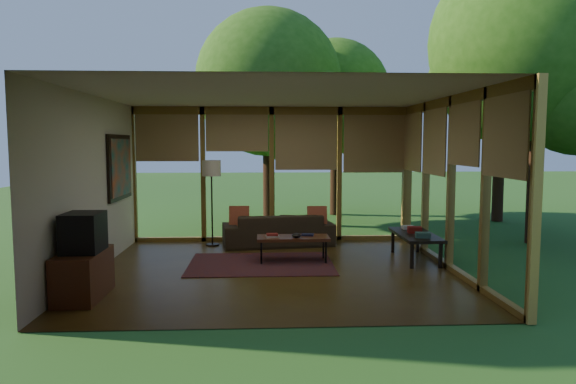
{
  "coord_description": "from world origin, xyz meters",
  "views": [
    {
      "loc": [
        -0.17,
        -7.83,
        1.97
      ],
      "look_at": [
        0.24,
        0.7,
        1.16
      ],
      "focal_mm": 32.0,
      "sensor_mm": 36.0,
      "label": 1
    }
  ],
  "objects": [
    {
      "name": "console_book_c",
      "position": [
        2.4,
        1.08,
        0.48
      ],
      "size": [
        0.22,
        0.17,
        0.06
      ],
      "primitive_type": "cube",
      "rotation": [
        0.0,
        0.0,
        0.07
      ],
      "color": "beige",
      "rests_on": "side_console"
    },
    {
      "name": "ceiling",
      "position": [
        0.0,
        0.0,
        2.7
      ],
      "size": [
        5.5,
        5.5,
        0.0
      ],
      "primitive_type": "plane",
      "rotation": [
        3.14,
        0.0,
        0.0
      ],
      "color": "silver",
      "rests_on": "ground"
    },
    {
      "name": "wall_painting",
      "position": [
        -2.71,
        1.4,
        1.55
      ],
      "size": [
        0.06,
        1.35,
        1.15
      ],
      "color": "black",
      "rests_on": "wall_left"
    },
    {
      "name": "sofa",
      "position": [
        0.12,
        2.0,
        0.31
      ],
      "size": [
        2.21,
        1.12,
        0.62
      ],
      "primitive_type": "imported",
      "rotation": [
        0.0,
        0.0,
        3.29
      ],
      "color": "#34281A",
      "rests_on": "floor"
    },
    {
      "name": "floor",
      "position": [
        0.0,
        0.0,
        0.0
      ],
      "size": [
        5.5,
        5.5,
        0.0
      ],
      "primitive_type": "plane",
      "color": "#553C16",
      "rests_on": "ground"
    },
    {
      "name": "media_cabinet",
      "position": [
        -2.47,
        -1.31,
        0.3
      ],
      "size": [
        0.5,
        1.0,
        0.6
      ],
      "primitive_type": "cube",
      "color": "#5A2B18",
      "rests_on": "floor"
    },
    {
      "name": "ct_book_lower",
      "position": [
        -0.03,
        0.54,
        0.44
      ],
      "size": [
        0.23,
        0.19,
        0.03
      ],
      "primitive_type": "cube",
      "rotation": [
        0.0,
        0.0,
        0.22
      ],
      "color": "beige",
      "rests_on": "coffee_table"
    },
    {
      "name": "ct_bowl",
      "position": [
        0.37,
        0.49,
        0.46
      ],
      "size": [
        0.16,
        0.16,
        0.07
      ],
      "primitive_type": "ellipsoid",
      "color": "black",
      "rests_on": "coffee_table"
    },
    {
      "name": "tree_far",
      "position": [
        5.45,
        4.9,
        3.47
      ],
      "size": [
        2.96,
        2.96,
        4.97
      ],
      "color": "#321C12",
      "rests_on": "ground"
    },
    {
      "name": "tree_nw",
      "position": [
        -0.04,
        4.71,
        3.41
      ],
      "size": [
        3.52,
        3.52,
        5.18
      ],
      "color": "#321C12",
      "rests_on": "ground"
    },
    {
      "name": "wall_left",
      "position": [
        -2.75,
        0.0,
        1.35
      ],
      "size": [
        0.04,
        5.0,
        2.7
      ],
      "primitive_type": "cube",
      "color": "beige",
      "rests_on": "ground"
    },
    {
      "name": "tree_ne",
      "position": [
        1.83,
        6.39,
        3.33
      ],
      "size": [
        2.96,
        2.96,
        4.83
      ],
      "color": "#321C12",
      "rests_on": "ground"
    },
    {
      "name": "coffee_table",
      "position": [
        0.32,
        0.59,
        0.39
      ],
      "size": [
        1.2,
        0.5,
        0.43
      ],
      "color": "#5A2B18",
      "rests_on": "floor"
    },
    {
      "name": "rug",
      "position": [
        -0.21,
        0.43,
        0.01
      ],
      "size": [
        2.34,
        1.66,
        0.01
      ],
      "primitive_type": "cube",
      "color": "maroon",
      "rests_on": "floor"
    },
    {
      "name": "console_book_b",
      "position": [
        2.4,
        0.68,
        0.51
      ],
      "size": [
        0.25,
        0.2,
        0.1
      ],
      "primitive_type": "cube",
      "rotation": [
        0.0,
        0.0,
        -0.16
      ],
      "color": "maroon",
      "rests_on": "side_console"
    },
    {
      "name": "floor_lamp",
      "position": [
        -1.16,
        2.03,
        1.41
      ],
      "size": [
        0.36,
        0.36,
        1.65
      ],
      "color": "black",
      "rests_on": "floor"
    },
    {
      "name": "pillow_right",
      "position": [
        0.87,
        1.95,
        0.57
      ],
      "size": [
        0.37,
        0.2,
        0.39
      ],
      "primitive_type": "cube",
      "rotation": [
        -0.21,
        0.0,
        0.0
      ],
      "color": "#9A250E",
      "rests_on": "sofa"
    },
    {
      "name": "console_book_a",
      "position": [
        2.4,
        0.23,
        0.5
      ],
      "size": [
        0.26,
        0.21,
        0.08
      ],
      "primitive_type": "cube",
      "rotation": [
        0.0,
        0.0,
        -0.18
      ],
      "color": "#335A51",
      "rests_on": "side_console"
    },
    {
      "name": "exterior_lawn",
      "position": [
        8.0,
        8.0,
        -0.01
      ],
      "size": [
        40.0,
        40.0,
        0.0
      ],
      "primitive_type": "plane",
      "color": "#295A21",
      "rests_on": "ground"
    },
    {
      "name": "pillow_left",
      "position": [
        -0.63,
        1.95,
        0.57
      ],
      "size": [
        0.39,
        0.21,
        0.4
      ],
      "primitive_type": "cube",
      "rotation": [
        -0.21,
        0.0,
        0.0
      ],
      "color": "#9A250E",
      "rests_on": "sofa"
    },
    {
      "name": "ct_book_upper",
      "position": [
        -0.03,
        0.54,
        0.47
      ],
      "size": [
        0.19,
        0.15,
        0.03
      ],
      "primitive_type": "cube",
      "rotation": [
        0.0,
        0.0,
        0.04
      ],
      "color": "maroon",
      "rests_on": "coffee_table"
    },
    {
      "name": "tree_se",
      "position": [
        4.95,
        1.99,
        3.9
      ],
      "size": [
        3.81,
        3.81,
        5.81
      ],
      "color": "#321C12",
      "rests_on": "ground"
    },
    {
      "name": "side_console",
      "position": [
        2.4,
        0.63,
        0.41
      ],
      "size": [
        0.6,
        1.4,
        0.46
      ],
      "color": "black",
      "rests_on": "floor"
    },
    {
      "name": "window_wall_right",
      "position": [
        2.75,
        0.0,
        1.35
      ],
      "size": [
        0.12,
        5.0,
        2.7
      ],
      "primitive_type": "cube",
      "color": "olive",
      "rests_on": "ground"
    },
    {
      "name": "window_wall_back",
      "position": [
        0.0,
        2.5,
        1.35
      ],
      "size": [
        5.5,
        0.12,
        2.7
      ],
      "primitive_type": "cube",
      "color": "olive",
      "rests_on": "ground"
    },
    {
      "name": "ct_book_side",
      "position": [
        0.57,
        0.67,
        0.44
      ],
      "size": [
        0.22,
        0.18,
        0.03
      ],
      "primitive_type": "cube",
      "rotation": [
        0.0,
        0.0,
        -0.2
      ],
      "color": "black",
      "rests_on": "coffee_table"
    },
    {
      "name": "television",
      "position": [
        -2.45,
        -1.31,
        0.85
      ],
      "size": [
        0.45,
        0.55,
        0.5
      ],
      "primitive_type": "cube",
      "color": "black",
      "rests_on": "media_cabinet"
    },
    {
      "name": "wall_front",
      "position": [
        0.0,
        -2.5,
        1.35
      ],
      "size": [
        5.5,
        0.04,
        2.7
      ],
      "primitive_type": "cube",
      "color": "beige",
      "rests_on": "ground"
    }
  ]
}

